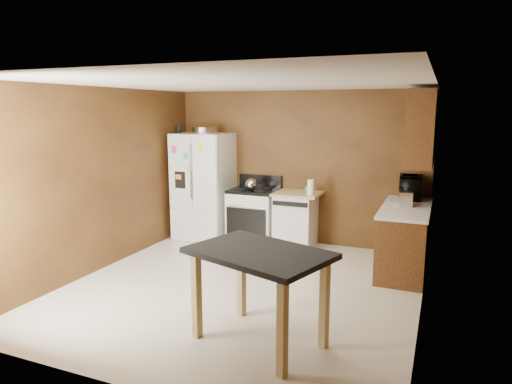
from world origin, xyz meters
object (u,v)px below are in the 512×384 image
Objects in this scene: microwave at (410,188)px; island at (259,265)px; gas_range at (254,215)px; dishwasher at (296,219)px; pen_cup at (179,129)px; paper_towel at (311,188)px; roasting_pan at (205,130)px; toaster at (405,198)px; kettle at (251,184)px; green_canister at (308,190)px; refrigerator at (204,186)px.

microwave reaches higher than island.
gas_range is 0.72m from dishwasher.
dishwasher is (0.72, 0.02, -0.01)m from gas_range.
pen_cup is 2.50m from paper_towel.
roasting_pan is 1.75× the size of paper_towel.
gas_range is at bearing 89.77° from microwave.
toaster and gas_range have the same top height.
island is at bearing -65.61° from kettle.
roasting_pan is 2.07m from paper_towel.
gas_range is (-0.92, -0.04, -0.48)m from green_canister.
microwave reaches higher than green_canister.
microwave is 0.52× the size of gas_range.
roasting_pan is 2.17× the size of kettle.
refrigerator is 1.64× the size of gas_range.
pen_cup is 1.95m from gas_range.
microwave is at bearing 2.63° from roasting_pan.
paper_towel is at bearing -62.59° from green_canister.
microwave is 3.42m from island.
roasting_pan is 1.55× the size of toaster.
microwave is at bearing 3.78° from pen_cup.
refrigerator is at bearing 126.71° from island.
pen_cup is 1.06m from refrigerator.
kettle reaches higher than island.
green_canister is 0.08× the size of island.
island is at bearing -122.77° from toaster.
roasting_pan is at bearing 89.01° from microwave.
toaster reaches higher than island.
green_canister is at bearing 152.27° from toaster.
microwave is 0.64× the size of dishwasher.
gas_range reaches higher than kettle.
roasting_pan is at bearing -178.55° from green_canister.
island is at bearing -47.92° from pen_cup.
paper_towel is 0.27× the size of dishwasher.
kettle is at bearing -7.54° from roasting_pan.
green_canister reaches higher than dishwasher.
microwave is at bearing 3.99° from dishwasher.
toaster is at bearing 173.37° from microwave.
roasting_pan is 0.95m from refrigerator.
refrigerator is 1.69m from dishwasher.
toaster is at bearing 68.15° from island.
island is at bearing -54.01° from roasting_pan.
pen_cup is at bearing 179.62° from paper_towel.
island is (1.34, -3.08, 0.31)m from gas_range.
paper_towel is 2.99m from island.
toaster is at bearing -14.52° from dishwasher.
dishwasher is at bearing 1.17° from roasting_pan.
paper_towel is at bearing -0.38° from pen_cup.
paper_towel is 1.47m from microwave.
paper_towel is 1.44m from toaster.
toaster is 0.25× the size of gas_range.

